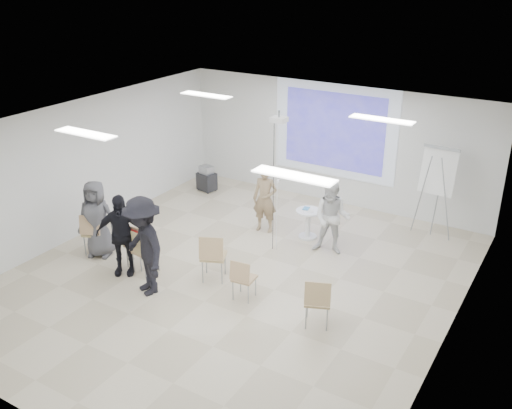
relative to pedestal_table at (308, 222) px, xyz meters
The scene contains 30 objects.
floor 2.37m from the pedestal_table, 100.79° to the right, with size 8.00×9.00×0.10m, color beige.
ceiling 3.55m from the pedestal_table, 100.79° to the right, with size 8.00×9.00×0.10m, color white.
wall_back 2.56m from the pedestal_table, 100.96° to the left, with size 8.00×0.10×3.00m, color silver.
wall_left 5.16m from the pedestal_table, 152.93° to the right, with size 0.10×9.00×3.00m, color silver.
wall_right 4.42m from the pedestal_table, 32.40° to the right, with size 0.10×9.00×3.00m, color silver.
projection_halo 2.68m from the pedestal_table, 101.27° to the left, with size 3.20×0.01×2.30m, color silver.
projection_image 2.66m from the pedestal_table, 101.35° to the left, with size 2.60×0.01×1.90m, color #3C37BC.
pedestal_table is the anchor object (origin of this frame).
player_left 1.13m from the pedestal_table, behind, with size 0.64×0.43×1.76m, color #9B805F.
player_right 0.95m from the pedestal_table, 27.66° to the right, with size 0.86×0.68×1.77m, color white.
controller_left 1.14m from the pedestal_table, behind, with size 0.04×0.12×0.04m, color white.
controller_right 0.99m from the pedestal_table, 13.14° to the right, with size 0.04×0.11×0.04m, color white.
chair_far_left 4.59m from the pedestal_table, 139.14° to the right, with size 0.58×0.59×0.92m.
chair_left_mid 3.77m from the pedestal_table, 128.07° to the right, with size 0.45×0.48×0.95m.
chair_left_inner 3.71m from the pedestal_table, 123.81° to the right, with size 0.48×0.51×0.91m.
chair_center 2.71m from the pedestal_table, 105.38° to the right, with size 0.62×0.64×0.98m.
chair_right_inner 2.88m from the pedestal_table, 87.63° to the right, with size 0.42×0.45×0.81m.
chair_right_far 3.36m from the pedestal_table, 61.04° to the right, with size 0.57×0.59×0.92m.
red_jacket 3.89m from the pedestal_table, 126.81° to the right, with size 0.39×0.09×0.37m, color #A11513.
laptop 3.63m from the pedestal_table, 124.53° to the right, with size 0.33×0.24×0.03m, color black.
audience_left 4.09m from the pedestal_table, 126.45° to the right, with size 1.10×0.66×1.90m, color black.
audience_mid 3.94m from the pedestal_table, 113.51° to the right, with size 1.38×0.76×2.14m, color black.
audience_outer 4.50m from the pedestal_table, 138.58° to the right, with size 0.89×0.59×1.83m, color #56565B.
flipchart_easel 2.99m from the pedestal_table, 33.25° to the left, with size 0.90×0.68×2.07m.
av_cart 3.75m from the pedestal_table, 162.18° to the left, with size 0.52×0.45×0.69m.
ceiling_projector 2.47m from the pedestal_table, 112.85° to the right, with size 0.30×0.25×3.00m.
fluor_panel_nw 3.57m from the pedestal_table, behind, with size 1.20×0.30×0.02m, color white.
fluor_panel_ne 3.04m from the pedestal_table, 10.62° to the right, with size 1.20×0.30×0.02m, color white.
fluor_panel_sw 5.20m from the pedestal_table, 122.72° to the right, with size 1.20×0.30×0.02m, color white.
fluor_panel_se 4.85m from the pedestal_table, 67.60° to the right, with size 1.20×0.30×0.02m, color white.
Camera 1 is at (5.34, -8.02, 5.68)m, focal length 40.00 mm.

